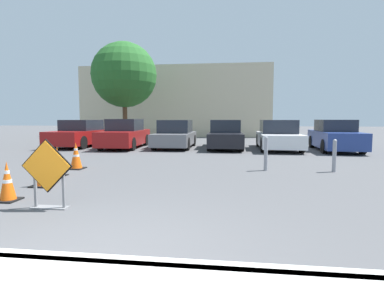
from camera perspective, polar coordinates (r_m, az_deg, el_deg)
name	(u,v)px	position (r m, az deg, el deg)	size (l,w,h in m)	color
ground_plane	(194,155)	(12.99, 0.35, -2.03)	(96.00, 96.00, 0.00)	#4C4C4F
curb_lip	(82,264)	(3.52, -20.19, -20.63)	(22.14, 0.20, 0.14)	beige
road_closed_sign	(47,173)	(5.74, -25.85, -4.93)	(0.93, 0.20, 1.22)	black
traffic_cone_nearest	(7,182)	(6.71, -31.74, -6.12)	(0.39, 0.39, 0.76)	black
traffic_cone_second	(41,169)	(7.75, -26.80, -4.26)	(0.42, 0.42, 0.83)	black
traffic_cone_third	(57,162)	(8.89, -24.26, -3.12)	(0.40, 0.40, 0.80)	black
traffic_cone_fourth	(76,156)	(9.96, -21.23, -2.13)	(0.48, 0.48, 0.83)	black
parked_car_nearest	(81,134)	(17.79, -20.34, 1.77)	(2.03, 4.56, 1.48)	maroon
parked_car_second	(125,135)	(16.37, -12.66, 1.76)	(1.94, 4.45, 1.53)	maroon
parked_car_third	(175,135)	(16.00, -3.23, 1.68)	(1.90, 4.06, 1.48)	slate
parked_car_fourth	(225,135)	(15.91, 6.36, 1.68)	(1.83, 4.71, 1.49)	black
parked_car_fifth	(278,136)	(15.78, 16.07, 1.51)	(2.03, 4.66, 1.49)	silver
parked_car_sixth	(335,136)	(16.19, 25.56, 1.33)	(1.99, 4.45, 1.50)	navy
bollard_nearest	(266,153)	(9.25, 13.89, -1.60)	(0.12, 0.12, 1.03)	gray
bollard_second	(334,155)	(9.69, 25.49, -1.86)	(0.12, 0.12, 0.96)	gray
building_facade_backdrop	(177,102)	(27.76, -2.81, 7.90)	(16.45, 5.00, 6.04)	beige
street_tree_behind_lot	(124,75)	(21.60, -12.78, 12.68)	(4.45, 4.45, 6.77)	#513823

